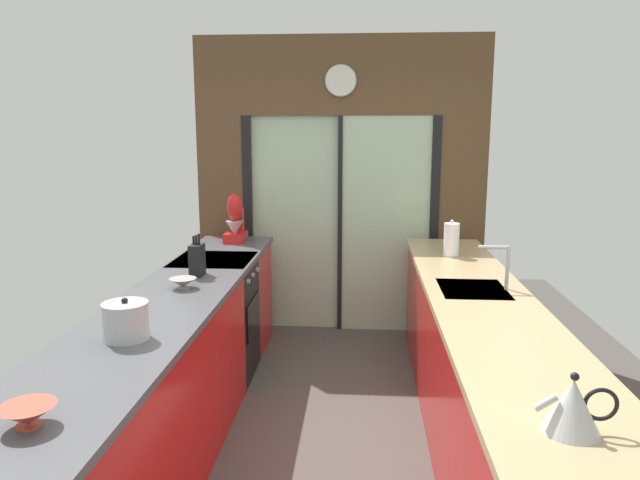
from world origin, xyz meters
TOP-DOWN VIEW (x-y plane):
  - ground_plane at (0.00, 0.60)m, footprint 5.04×7.60m
  - back_wall_unit at (0.00, 2.40)m, footprint 2.64×0.12m
  - left_counter_run at (-0.91, 0.13)m, footprint 0.62×3.80m
  - right_counter_run at (0.91, 0.30)m, footprint 0.62×3.80m
  - sink_faucet at (1.06, 0.55)m, footprint 0.19×0.02m
  - oven_range at (-0.91, 1.25)m, footprint 0.60×0.60m
  - mixing_bowl_near at (-0.89, -1.28)m, footprint 0.19×0.19m
  - mixing_bowl_far at (-0.89, 0.43)m, footprint 0.17×0.17m
  - knife_block at (-0.89, 0.75)m, footprint 0.08×0.14m
  - stand_mixer at (-0.89, 1.95)m, footprint 0.17×0.27m
  - stock_pot at (-0.89, -0.45)m, footprint 0.21×0.21m
  - kettle at (0.89, -1.18)m, footprint 0.27×0.19m
  - soap_bottle at (0.89, 1.66)m, footprint 0.06×0.06m
  - paper_towel_roll at (0.89, 1.49)m, footprint 0.13×0.13m

SIDE VIEW (x-z plane):
  - ground_plane at x=0.00m, z-range -0.02..0.00m
  - oven_range at x=-0.91m, z-range 0.00..0.92m
  - right_counter_run at x=0.91m, z-range 0.00..0.92m
  - left_counter_run at x=-0.91m, z-range 0.01..0.93m
  - mixing_bowl_far at x=-0.89m, z-range 0.92..0.99m
  - mixing_bowl_near at x=-0.89m, z-range 0.92..1.00m
  - stock_pot at x=-0.89m, z-range 0.91..1.11m
  - kettle at x=0.89m, z-range 0.91..1.11m
  - soap_bottle at x=0.89m, z-range 0.90..1.14m
  - knife_block at x=-0.89m, z-range 0.89..1.17m
  - paper_towel_roll at x=0.89m, z-range 0.90..1.19m
  - stand_mixer at x=-0.89m, z-range 0.87..1.29m
  - sink_faucet at x=1.06m, z-range 0.96..1.24m
  - back_wall_unit at x=0.00m, z-range 0.17..2.87m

